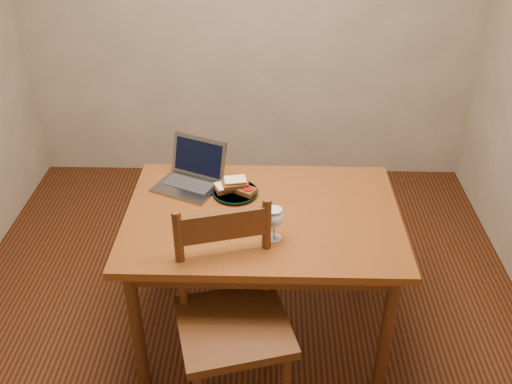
{
  "coord_description": "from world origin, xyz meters",
  "views": [
    {
      "loc": [
        0.14,
        -2.28,
        2.28
      ],
      "look_at": [
        0.08,
        0.02,
        0.8
      ],
      "focal_mm": 40.0,
      "sensor_mm": 36.0,
      "label": 1
    }
  ],
  "objects_px": {
    "table": "(263,228)",
    "laptop": "(192,173)",
    "milk_glass": "(274,224)",
    "chair": "(232,311)",
    "plate": "(235,193)"
  },
  "relations": [
    {
      "from": "chair",
      "to": "laptop",
      "type": "relative_size",
      "value": 1.45
    },
    {
      "from": "table",
      "to": "milk_glass",
      "type": "height_order",
      "value": "milk_glass"
    },
    {
      "from": "chair",
      "to": "laptop",
      "type": "xyz_separation_m",
      "value": [
        -0.24,
        0.72,
        0.26
      ]
    },
    {
      "from": "chair",
      "to": "plate",
      "type": "xyz_separation_m",
      "value": [
        -0.02,
        0.61,
        0.21
      ]
    },
    {
      "from": "table",
      "to": "laptop",
      "type": "distance_m",
      "value": 0.47
    },
    {
      "from": "milk_glass",
      "to": "plate",
      "type": "bearing_deg",
      "value": 118.28
    },
    {
      "from": "plate",
      "to": "laptop",
      "type": "xyz_separation_m",
      "value": [
        -0.23,
        0.1,
        0.05
      ]
    },
    {
      "from": "plate",
      "to": "laptop",
      "type": "distance_m",
      "value": 0.25
    },
    {
      "from": "milk_glass",
      "to": "laptop",
      "type": "relative_size",
      "value": 0.41
    },
    {
      "from": "table",
      "to": "plate",
      "type": "xyz_separation_m",
      "value": [
        -0.14,
        0.16,
        0.1
      ]
    },
    {
      "from": "plate",
      "to": "milk_glass",
      "type": "height_order",
      "value": "milk_glass"
    },
    {
      "from": "laptop",
      "to": "plate",
      "type": "bearing_deg",
      "value": -0.59
    },
    {
      "from": "milk_glass",
      "to": "laptop",
      "type": "bearing_deg",
      "value": 132.13
    },
    {
      "from": "laptop",
      "to": "milk_glass",
      "type": "bearing_deg",
      "value": -23.56
    },
    {
      "from": "milk_glass",
      "to": "laptop",
      "type": "distance_m",
      "value": 0.62
    }
  ]
}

